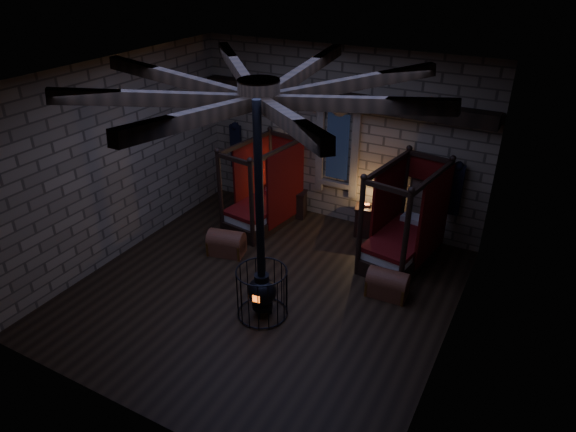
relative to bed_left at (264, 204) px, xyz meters
The scene contains 8 objects.
room 4.22m from the bed_left, 58.63° to the right, with size 7.02×7.02×4.29m.
bed_left is the anchor object (origin of this frame).
bed_right 3.46m from the bed_left, ahead, with size 1.39×2.20×2.15m.
trunk_left 1.63m from the bed_left, 90.87° to the right, with size 0.87×0.66×0.58m.
trunk_right 3.87m from the bed_left, 21.10° to the right, with size 0.80×0.53×0.57m.
nightstand_left 0.90m from the bed_left, 51.85° to the left, with size 0.50×0.49×0.83m.
nightstand_right 2.44m from the bed_left, 14.96° to the left, with size 0.55×0.54×0.81m.
stove 3.54m from the bed_left, 60.00° to the right, with size 0.94×0.94×4.05m.
Camera 1 is at (4.38, -7.11, 6.11)m, focal length 32.00 mm.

